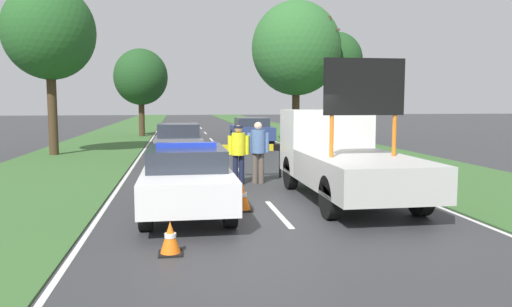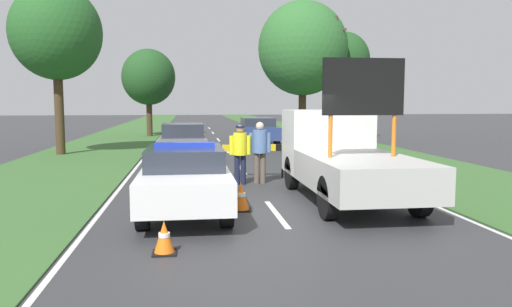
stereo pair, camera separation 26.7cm
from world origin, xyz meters
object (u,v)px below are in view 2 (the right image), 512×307
Objects in this scene: traffic_cone_centre_front at (149,175)px; roadside_tree_near_right at (343,60)px; police_car at (185,177)px; police_officer at (240,149)px; pedestrian_civilian at (260,147)px; utility_pole at (335,79)px; roadside_tree_mid_right at (56,33)px; road_barrier at (240,150)px; queued_car_suv_grey at (183,142)px; traffic_cone_behind_barrier at (241,197)px; work_truck at (343,155)px; traffic_cone_near_truck at (164,238)px; traffic_cone_near_police at (203,175)px; queued_car_hatch_blue at (257,131)px; roadside_tree_near_left at (303,49)px; roadside_tree_mid_left at (149,77)px.

traffic_cone_centre_front is 0.07× the size of roadside_tree_near_right.
police_officer is at bearing 65.67° from police_car.
pedestrian_civilian is 3.31m from traffic_cone_centre_front.
utility_pole is at bearing 63.35° from police_car.
utility_pole is at bearing 14.54° from roadside_tree_mid_right.
police_officer is (-0.11, -1.09, 0.13)m from road_barrier.
queued_car_suv_grey is at bearing -141.90° from utility_pole.
traffic_cone_behind_barrier is (-0.34, -3.42, -0.70)m from police_officer.
work_truck is 15.27m from roadside_tree_mid_right.
police_car is 3.04m from traffic_cone_near_truck.
traffic_cone_near_police is 13.21m from queued_car_hatch_blue.
traffic_cone_behind_barrier is at bearing 105.96° from police_officer.
utility_pole is (7.53, 12.79, 3.25)m from traffic_cone_near_police.
roadside_tree_near_right is at bearing -135.29° from queued_car_suv_grey.
traffic_cone_near_truck is 0.13× the size of queued_car_suv_grey.
roadside_tree_near_right is (2.88, 1.59, -0.49)m from roadside_tree_near_left.
queued_car_hatch_blue is at bearing -91.73° from work_truck.
pedestrian_civilian is 3.72m from traffic_cone_behind_barrier.
utility_pole is (7.99, 15.84, 2.82)m from police_car.
work_truck is (3.80, 1.03, 0.29)m from police_car.
traffic_cone_centre_front is at bearing 7.71° from police_officer.
roadside_tree_near_left is 1.08× the size of roadside_tree_mid_right.
traffic_cone_behind_barrier is at bearing -3.13° from police_car.
roadside_tree_near_left is 2.73m from utility_pole.
roadside_tree_mid_left is at bearing 96.21° from police_car.
traffic_cone_near_truck is 3.28m from traffic_cone_behind_barrier.
police_car is at bearing -83.91° from roadside_tree_mid_left.
road_barrier is 11.59m from queued_car_hatch_blue.
queued_car_suv_grey is at bearing -27.88° from roadside_tree_mid_right.
police_officer is at bearing -100.01° from road_barrier.
pedestrian_civilian is at bearing 58.79° from police_car.
work_truck is 17.08m from roadside_tree_near_left.
work_truck is at bearing -107.44° from roadside_tree_near_right.
roadside_tree_near_right is at bearing 57.37° from road_barrier.
queued_car_hatch_blue is (3.75, 15.83, 0.06)m from police_car.
police_car is at bearing 87.22° from police_officer.
queued_car_suv_grey is at bearing 90.98° from police_car.
utility_pole reaches higher than police_officer.
utility_pole is (-1.43, -3.09, -1.27)m from roadside_tree_near_right.
road_barrier is 2.80m from traffic_cone_centre_front.
traffic_cone_near_truck is 24.41m from roadside_tree_near_right.
traffic_cone_centre_front is at bearing -33.33° from work_truck.
traffic_cone_centre_front is 0.11× the size of queued_car_hatch_blue.
queued_car_suv_grey is at bearing -130.32° from roadside_tree_near_left.
traffic_cone_near_police is at bearing -31.94° from traffic_cone_centre_front.
traffic_cone_centre_front is (-2.59, 0.64, -0.76)m from police_officer.
police_car is at bearing -75.10° from traffic_cone_centre_front.
police_officer is 0.23× the size of roadside_tree_mid_right.
roadside_tree_near_left is at bearing 64.79° from road_barrier.
utility_pole is (5.89, 12.38, 2.54)m from pedestrian_civilian.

